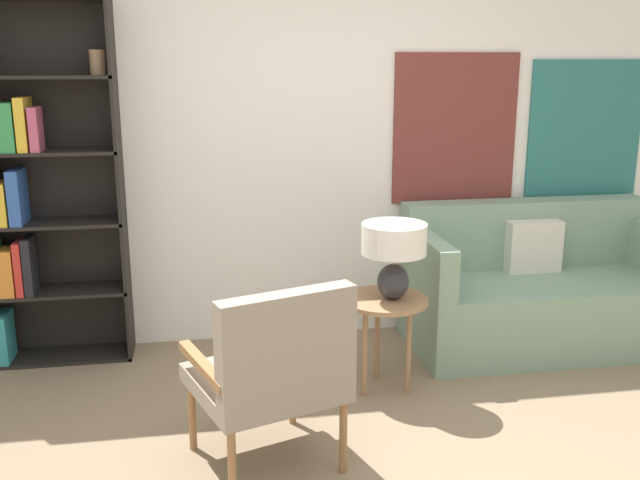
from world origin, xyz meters
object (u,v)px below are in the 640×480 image
object	(u,v)px
armchair	(275,366)
side_table	(384,309)
table_lamp	(394,249)
couch	(537,292)
bookshelf	(11,193)

from	to	relation	value
armchair	side_table	size ratio (longest dim) A/B	1.65
side_table	table_lamp	world-z (taller)	table_lamp
couch	side_table	xyz separation A→B (m)	(-1.17, -0.52, 0.13)
bookshelf	armchair	distance (m)	2.11
couch	side_table	bearing A→B (deg)	-156.13
table_lamp	couch	bearing A→B (deg)	25.43
bookshelf	armchair	xyz separation A→B (m)	(1.38, -1.50, -0.53)
bookshelf	side_table	xyz separation A→B (m)	(2.07, -0.76, -0.58)
armchair	bookshelf	bearing A→B (deg)	132.65
side_table	table_lamp	size ratio (longest dim) A/B	1.28
side_table	table_lamp	xyz separation A→B (m)	(0.04, -0.02, 0.35)
side_table	bookshelf	bearing A→B (deg)	159.80
bookshelf	table_lamp	bearing A→B (deg)	-20.33
bookshelf	table_lamp	size ratio (longest dim) A/B	5.10
bookshelf	couch	world-z (taller)	bookshelf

